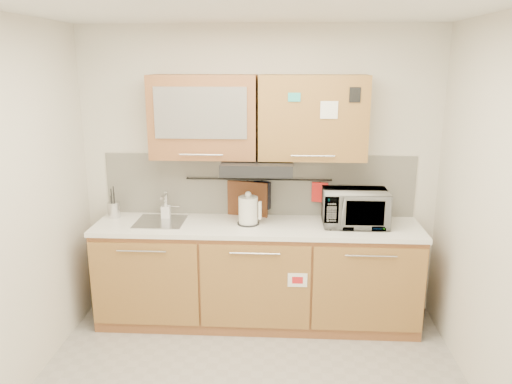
# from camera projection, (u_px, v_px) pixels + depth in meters

# --- Properties ---
(ceiling) EXTENTS (3.20, 3.20, 0.00)m
(ceiling) POSITION_uv_depth(u_px,v_px,m) (245.00, 3.00, 2.74)
(ceiling) COLOR white
(ceiling) RESTS_ON wall_back
(wall_back) EXTENTS (3.20, 0.00, 3.20)m
(wall_back) POSITION_uv_depth(u_px,v_px,m) (259.00, 174.00, 4.52)
(wall_back) COLOR silver
(wall_back) RESTS_ON ground
(base_cabinet) EXTENTS (2.80, 0.64, 0.88)m
(base_cabinet) POSITION_uv_depth(u_px,v_px,m) (257.00, 279.00, 4.45)
(base_cabinet) COLOR #A6663B
(base_cabinet) RESTS_ON floor
(countertop) EXTENTS (2.82, 0.62, 0.04)m
(countertop) POSITION_uv_depth(u_px,v_px,m) (257.00, 227.00, 4.32)
(countertop) COLOR white
(countertop) RESTS_ON base_cabinet
(backsplash) EXTENTS (2.80, 0.02, 0.56)m
(backsplash) POSITION_uv_depth(u_px,v_px,m) (259.00, 185.00, 4.53)
(backsplash) COLOR silver
(backsplash) RESTS_ON countertop
(upper_cabinets) EXTENTS (1.82, 0.37, 0.70)m
(upper_cabinets) POSITION_uv_depth(u_px,v_px,m) (257.00, 117.00, 4.21)
(upper_cabinets) COLOR #A6663B
(upper_cabinets) RESTS_ON wall_back
(range_hood) EXTENTS (0.60, 0.46, 0.10)m
(range_hood) POSITION_uv_depth(u_px,v_px,m) (257.00, 166.00, 4.25)
(range_hood) COLOR black
(range_hood) RESTS_ON upper_cabinets
(sink) EXTENTS (0.42, 0.40, 0.26)m
(sink) POSITION_uv_depth(u_px,v_px,m) (161.00, 221.00, 4.38)
(sink) COLOR silver
(sink) RESTS_ON countertop
(utensil_rail) EXTENTS (1.30, 0.02, 0.02)m
(utensil_rail) POSITION_uv_depth(u_px,v_px,m) (259.00, 179.00, 4.48)
(utensil_rail) COLOR black
(utensil_rail) RESTS_ON backsplash
(utensil_crock) EXTENTS (0.14, 0.14, 0.28)m
(utensil_crock) POSITION_uv_depth(u_px,v_px,m) (114.00, 209.00, 4.50)
(utensil_crock) COLOR silver
(utensil_crock) RESTS_ON countertop
(kettle) EXTENTS (0.21, 0.19, 0.29)m
(kettle) POSITION_uv_depth(u_px,v_px,m) (248.00, 211.00, 4.29)
(kettle) COLOR silver
(kettle) RESTS_ON countertop
(toaster) EXTENTS (0.27, 0.22, 0.18)m
(toaster) POSITION_uv_depth(u_px,v_px,m) (358.00, 216.00, 4.24)
(toaster) COLOR black
(toaster) RESTS_ON countertop
(microwave) EXTENTS (0.55, 0.38, 0.30)m
(microwave) POSITION_uv_depth(u_px,v_px,m) (355.00, 208.00, 4.26)
(microwave) COLOR #999999
(microwave) RESTS_ON countertop
(soap_bottle) EXTENTS (0.08, 0.08, 0.17)m
(soap_bottle) POSITION_uv_depth(u_px,v_px,m) (166.00, 209.00, 4.46)
(soap_bottle) COLOR #999999
(soap_bottle) RESTS_ON countertop
(cutting_board) EXTENTS (0.37, 0.11, 0.46)m
(cutting_board) POSITION_uv_depth(u_px,v_px,m) (248.00, 206.00, 4.53)
(cutting_board) COLOR brown
(cutting_board) RESTS_ON utensil_rail
(oven_mitt) EXTENTS (0.13, 0.04, 0.21)m
(oven_mitt) POSITION_uv_depth(u_px,v_px,m) (262.00, 193.00, 4.50)
(oven_mitt) COLOR navy
(oven_mitt) RESTS_ON utensil_rail
(dark_pouch) EXTENTS (0.16, 0.10, 0.25)m
(dark_pouch) POSITION_uv_depth(u_px,v_px,m) (262.00, 195.00, 4.50)
(dark_pouch) COLOR black
(dark_pouch) RESTS_ON utensil_rail
(pot_holder) EXTENTS (0.15, 0.05, 0.18)m
(pot_holder) POSITION_uv_depth(u_px,v_px,m) (320.00, 192.00, 4.46)
(pot_holder) COLOR red
(pot_holder) RESTS_ON utensil_rail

